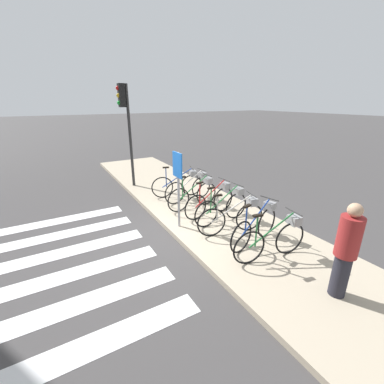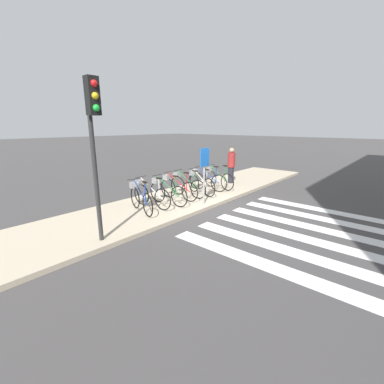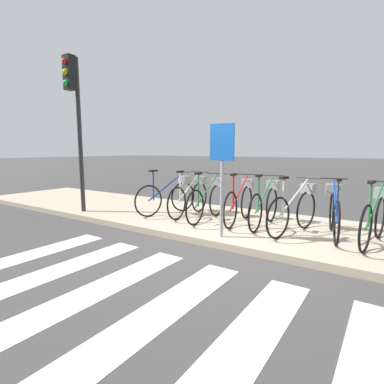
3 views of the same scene
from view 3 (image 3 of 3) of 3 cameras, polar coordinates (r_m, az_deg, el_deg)
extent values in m
plane|color=#423F3F|center=(4.96, 4.93, -10.81)|extent=(120.00, 120.00, 0.00)
cube|color=#B7A88E|center=(6.18, 11.41, -6.54)|extent=(16.70, 2.86, 0.12)
torus|color=black|center=(6.68, -8.29, -1.72)|extent=(0.23, 0.70, 0.71)
torus|color=black|center=(7.24, -1.71, -0.87)|extent=(0.23, 0.70, 0.71)
cylinder|color=navy|center=(6.91, -4.90, 1.07)|extent=(0.30, 0.97, 0.60)
cylinder|color=navy|center=(6.71, -7.37, 1.12)|extent=(0.04, 0.04, 0.64)
cube|color=black|center=(6.67, -7.42, 4.03)|extent=(0.12, 0.21, 0.04)
cylinder|color=#262626|center=(7.17, -1.73, 3.91)|extent=(0.45, 0.15, 0.02)
cube|color=gray|center=(7.22, -1.42, 2.35)|extent=(0.28, 0.26, 0.18)
torus|color=black|center=(6.33, -2.93, -2.19)|extent=(0.08, 0.71, 0.71)
torus|color=black|center=(7.16, 1.41, -0.98)|extent=(0.08, 0.71, 0.71)
cylinder|color=silver|center=(6.70, -0.63, 0.88)|extent=(0.09, 1.00, 0.60)
cylinder|color=silver|center=(6.39, -2.28, 0.84)|extent=(0.03, 0.03, 0.64)
cube|color=black|center=(6.36, -2.30, 3.89)|extent=(0.08, 0.20, 0.04)
cylinder|color=#262626|center=(7.09, 1.42, 3.86)|extent=(0.46, 0.05, 0.02)
cube|color=gray|center=(7.15, 1.61, 2.29)|extent=(0.25, 0.21, 0.18)
torus|color=black|center=(5.87, 0.57, -2.99)|extent=(0.08, 0.71, 0.71)
torus|color=black|center=(6.72, 4.74, -1.60)|extent=(0.08, 0.71, 0.71)
cylinder|color=#267238|center=(6.24, 2.82, 0.35)|extent=(0.09, 1.00, 0.60)
cylinder|color=#267238|center=(5.93, 1.23, 0.28)|extent=(0.03, 0.03, 0.64)
cube|color=black|center=(5.89, 1.24, 3.57)|extent=(0.08, 0.20, 0.04)
cylinder|color=#262626|center=(6.65, 4.80, 3.55)|extent=(0.46, 0.05, 0.02)
cube|color=gray|center=(6.71, 4.97, 1.88)|extent=(0.25, 0.21, 0.18)
torus|color=black|center=(5.66, 7.32, -3.47)|extent=(0.11, 0.71, 0.71)
torus|color=black|center=(6.57, 10.36, -1.93)|extent=(0.11, 0.71, 0.71)
cylinder|color=red|center=(6.06, 9.01, 0.03)|extent=(0.13, 1.00, 0.60)
cylinder|color=red|center=(5.73, 7.86, -0.08)|extent=(0.04, 0.04, 0.64)
cube|color=black|center=(5.69, 7.92, 3.33)|extent=(0.09, 0.21, 0.04)
cylinder|color=#262626|center=(6.49, 10.49, 3.34)|extent=(0.46, 0.07, 0.02)
cube|color=gray|center=(6.56, 10.58, 1.63)|extent=(0.26, 0.22, 0.18)
torus|color=black|center=(5.48, 11.97, -3.96)|extent=(0.06, 0.71, 0.71)
torus|color=black|center=(6.40, 14.94, -2.34)|extent=(0.06, 0.71, 0.71)
cylinder|color=#267238|center=(5.89, 13.66, -0.34)|extent=(0.07, 1.00, 0.60)
cylinder|color=#267238|center=(5.55, 12.54, -0.45)|extent=(0.03, 0.03, 0.64)
cube|color=black|center=(5.51, 12.65, 3.06)|extent=(0.08, 0.20, 0.04)
cylinder|color=#262626|center=(6.32, 15.14, 3.07)|extent=(0.46, 0.04, 0.02)
cube|color=gray|center=(6.39, 15.20, 1.32)|extent=(0.25, 0.21, 0.18)
torus|color=black|center=(5.19, 16.07, -4.78)|extent=(0.20, 0.70, 0.71)
torus|color=black|center=(6.04, 20.90, -3.22)|extent=(0.20, 0.70, 0.71)
cylinder|color=beige|center=(5.56, 18.81, -1.04)|extent=(0.26, 0.98, 0.60)
cylinder|color=beige|center=(5.24, 16.98, -1.10)|extent=(0.04, 0.04, 0.64)
cube|color=black|center=(5.20, 17.13, 2.61)|extent=(0.11, 0.21, 0.04)
cylinder|color=#262626|center=(5.95, 21.20, 2.51)|extent=(0.45, 0.13, 0.02)
cube|color=gray|center=(6.02, 21.31, 0.65)|extent=(0.28, 0.25, 0.18)
torus|color=black|center=(5.15, 25.86, -5.37)|extent=(0.20, 0.70, 0.71)
torus|color=black|center=(6.11, 25.08, -3.31)|extent=(0.20, 0.70, 0.71)
cylinder|color=navy|center=(5.58, 25.61, -1.36)|extent=(0.26, 0.98, 0.60)
cylinder|color=navy|center=(5.23, 25.95, -1.60)|extent=(0.04, 0.04, 0.64)
cube|color=black|center=(5.18, 26.18, 2.13)|extent=(0.11, 0.21, 0.04)
cylinder|color=#262626|center=(6.03, 25.42, 2.34)|extent=(0.45, 0.13, 0.02)
cube|color=gray|center=(6.10, 25.27, 0.52)|extent=(0.28, 0.25, 0.18)
torus|color=black|center=(4.99, 30.16, -6.09)|extent=(0.14, 0.71, 0.71)
torus|color=black|center=(5.93, 32.22, -4.13)|extent=(0.14, 0.71, 0.71)
cylinder|color=#267238|center=(5.40, 31.50, -2.05)|extent=(0.18, 0.99, 0.60)
cylinder|color=#267238|center=(5.05, 30.75, -2.23)|extent=(0.04, 0.04, 0.64)
cube|color=black|center=(5.01, 31.03, 1.62)|extent=(0.10, 0.21, 0.04)
cylinder|color=#262626|center=(5.84, 32.66, 1.69)|extent=(0.46, 0.09, 0.02)
cube|color=gray|center=(5.91, 32.60, -0.19)|extent=(0.27, 0.23, 0.18)
cylinder|color=#2D2D2D|center=(7.63, -20.58, 9.81)|extent=(0.10, 0.10, 3.56)
cube|color=black|center=(7.71, -22.28, 20.28)|extent=(0.24, 0.20, 0.75)
sphere|color=red|center=(7.71, -23.04, 21.97)|extent=(0.14, 0.14, 0.14)
sphere|color=gold|center=(7.65, -22.94, 20.30)|extent=(0.14, 0.14, 0.14)
sphere|color=green|center=(7.60, -22.84, 18.62)|extent=(0.14, 0.14, 0.14)
cylinder|color=#99999E|center=(5.03, 5.74, 1.99)|extent=(0.06, 0.06, 1.90)
cube|color=#1959B2|center=(4.99, 5.74, 9.44)|extent=(0.44, 0.03, 0.60)
camera|label=1|loc=(3.73, 96.54, 24.11)|focal=24.00mm
camera|label=2|loc=(9.10, -62.37, 10.95)|focal=24.00mm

